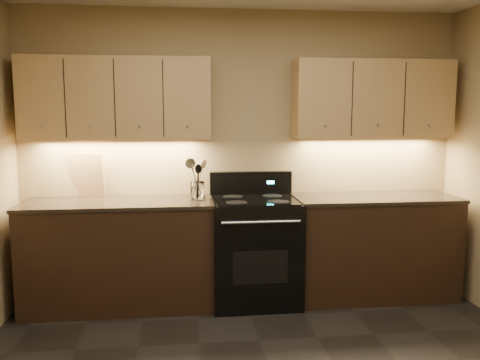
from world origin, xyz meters
name	(u,v)px	position (x,y,z in m)	size (l,w,h in m)	color
wall_back	(242,154)	(0.00, 2.00, 1.30)	(4.00, 0.04, 2.60)	tan
counter_left	(120,254)	(-1.10, 1.70, 0.47)	(1.62, 0.62, 0.93)	black
counter_right	(373,246)	(1.18, 1.70, 0.47)	(1.46, 0.62, 0.93)	black
stove	(255,249)	(0.08, 1.68, 0.48)	(0.76, 0.68, 1.14)	black
upper_cab_left	(117,99)	(-1.10, 1.85, 1.80)	(1.60, 0.30, 0.70)	tan
upper_cab_right	(372,99)	(1.18, 1.85, 1.80)	(1.44, 0.30, 0.70)	tan
outlet_plate	(99,175)	(-1.30, 1.99, 1.12)	(0.09, 0.01, 0.12)	#B2B5BA
utensil_crock	(198,191)	(-0.42, 1.74, 1.00)	(0.15, 0.15, 0.16)	white
cutting_board	(87,175)	(-1.40, 1.97, 1.13)	(0.31, 0.02, 0.40)	tan
wooden_spoon	(193,178)	(-0.46, 1.74, 1.11)	(0.06, 0.06, 0.34)	tan
black_spoon	(197,179)	(-0.42, 1.76, 1.10)	(0.06, 0.06, 0.31)	black
steel_spatula	(199,177)	(-0.40, 1.76, 1.12)	(0.08, 0.08, 0.36)	silver
steel_skimmer	(201,178)	(-0.39, 1.72, 1.11)	(0.09, 0.09, 0.33)	silver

